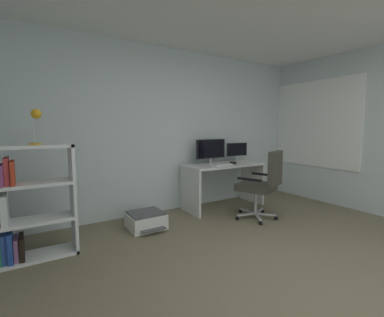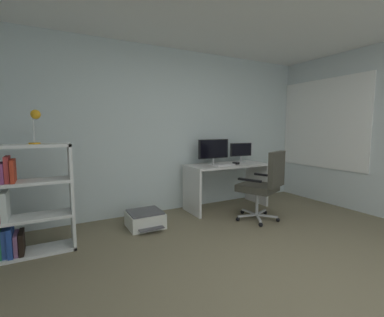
% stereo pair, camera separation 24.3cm
% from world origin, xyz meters
% --- Properties ---
extents(ground_plane, '(5.22, 5.19, 0.02)m').
position_xyz_m(ground_plane, '(0.00, 0.00, -0.01)').
color(ground_plane, '#716850').
rests_on(ground_plane, ground).
extents(wall_back, '(5.22, 0.10, 2.58)m').
position_xyz_m(wall_back, '(0.00, 2.64, 1.29)').
color(wall_back, silver).
rests_on(wall_back, ground).
extents(window_pane, '(0.01, 1.58, 1.48)m').
position_xyz_m(window_pane, '(2.60, 1.76, 1.41)').
color(window_pane, white).
extents(window_frame, '(0.02, 1.66, 1.56)m').
position_xyz_m(window_frame, '(2.60, 1.76, 1.41)').
color(window_frame, white).
extents(desk, '(1.36, 0.58, 0.74)m').
position_xyz_m(desk, '(0.86, 2.23, 0.54)').
color(desk, silver).
rests_on(desk, ground).
extents(monitor_main, '(0.57, 0.18, 0.41)m').
position_xyz_m(monitor_main, '(0.67, 2.34, 0.98)').
color(monitor_main, '#B2B5B7').
rests_on(monitor_main, desk).
extents(monitor_secondary, '(0.42, 0.18, 0.33)m').
position_xyz_m(monitor_secondary, '(1.24, 2.34, 0.94)').
color(monitor_secondary, '#B2B5B7').
rests_on(monitor_secondary, desk).
extents(keyboard, '(0.34, 0.14, 0.02)m').
position_xyz_m(keyboard, '(0.73, 2.11, 0.75)').
color(keyboard, silver).
rests_on(keyboard, desk).
extents(computer_mouse, '(0.08, 0.11, 0.03)m').
position_xyz_m(computer_mouse, '(0.98, 2.13, 0.76)').
color(computer_mouse, black).
rests_on(computer_mouse, desk).
extents(office_chair, '(0.64, 0.70, 1.02)m').
position_xyz_m(office_chair, '(0.95, 1.45, 0.56)').
color(office_chair, '#B7BABC').
rests_on(office_chair, ground).
extents(bookshelf, '(0.84, 0.31, 1.17)m').
position_xyz_m(bookshelf, '(-2.04, 1.86, 0.55)').
color(bookshelf, white).
rests_on(bookshelf, ground).
extents(desk_lamp, '(0.13, 0.11, 0.35)m').
position_xyz_m(desk_lamp, '(-1.83, 1.86, 1.42)').
color(desk_lamp, orange).
rests_on(desk_lamp, bookshelf).
extents(printer, '(0.46, 0.51, 0.22)m').
position_xyz_m(printer, '(-0.63, 2.02, 0.11)').
color(printer, silver).
rests_on(printer, ground).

